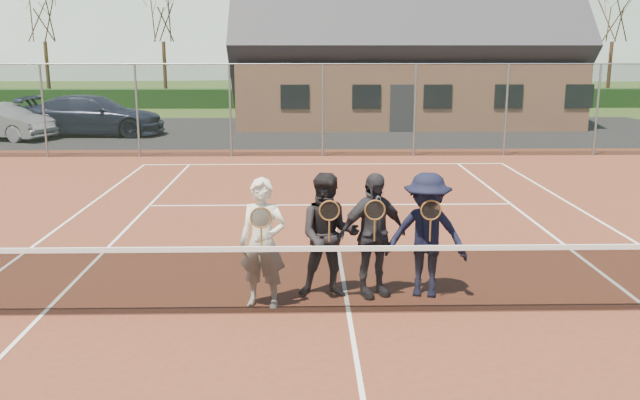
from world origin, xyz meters
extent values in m
plane|color=#324B1A|center=(0.00, 20.00, 0.00)|extent=(220.00, 220.00, 0.00)
cube|color=#562819|center=(0.00, 0.00, 0.01)|extent=(30.00, 30.00, 0.02)
cube|color=black|center=(-4.00, 20.00, 0.01)|extent=(40.00, 12.00, 0.01)
cube|color=black|center=(0.00, 32.00, 0.55)|extent=(40.00, 1.20, 1.10)
cone|color=slate|center=(-25.00, 95.00, 9.00)|extent=(110.00, 110.00, 18.00)
imported|color=gray|center=(-12.38, 18.05, 0.69)|extent=(4.45, 2.92, 1.39)
imported|color=#1B2036|center=(-9.17, 19.23, 0.81)|extent=(5.69, 2.51, 1.63)
cube|color=white|center=(0.00, 11.88, 0.03)|extent=(10.97, 0.06, 0.01)
cube|color=white|center=(-4.12, 0.00, 0.03)|extent=(0.06, 23.77, 0.01)
cube|color=white|center=(0.00, 6.40, 0.03)|extent=(8.23, 0.06, 0.01)
cube|color=white|center=(0.00, 0.00, 0.03)|extent=(0.06, 12.80, 0.01)
cube|color=black|center=(0.00, 0.00, 0.48)|extent=(11.60, 0.02, 0.88)
cube|color=white|center=(0.00, 0.00, 0.93)|extent=(11.60, 0.03, 0.07)
cylinder|color=slate|center=(-9.00, 13.50, 1.50)|extent=(0.07, 0.07, 3.00)
cylinder|color=slate|center=(-6.00, 13.50, 1.50)|extent=(0.07, 0.07, 3.00)
cylinder|color=slate|center=(-3.00, 13.50, 1.50)|extent=(0.07, 0.07, 3.00)
cylinder|color=slate|center=(0.00, 13.50, 1.50)|extent=(0.07, 0.07, 3.00)
cylinder|color=slate|center=(3.00, 13.50, 1.50)|extent=(0.07, 0.07, 3.00)
cylinder|color=slate|center=(6.00, 13.50, 1.50)|extent=(0.07, 0.07, 3.00)
cylinder|color=slate|center=(9.00, 13.50, 1.50)|extent=(0.07, 0.07, 3.00)
cube|color=black|center=(0.00, 13.50, 1.50)|extent=(30.00, 0.03, 3.00)
cylinder|color=slate|center=(0.00, 13.50, 3.00)|extent=(30.00, 0.04, 0.04)
cube|color=#9E6B4C|center=(4.00, 24.00, 1.40)|extent=(15.00, 8.00, 2.80)
pyramid|color=#2D2D33|center=(4.00, 24.00, 5.65)|extent=(15.60, 8.20, 4.10)
cube|color=#2D2D33|center=(3.50, 19.98, 1.00)|extent=(1.00, 0.06, 2.00)
cube|color=black|center=(-1.00, 19.98, 1.50)|extent=(1.20, 0.06, 1.00)
cube|color=black|center=(2.00, 19.98, 1.50)|extent=(1.20, 0.06, 1.00)
cube|color=black|center=(5.00, 19.98, 1.50)|extent=(1.20, 0.06, 1.00)
cube|color=black|center=(8.00, 19.98, 1.50)|extent=(1.20, 0.06, 1.00)
cube|color=black|center=(11.00, 19.98, 1.50)|extent=(1.20, 0.06, 1.00)
cylinder|color=#3A2715|center=(-16.00, 33.00, 1.93)|extent=(0.22, 0.22, 3.85)
cylinder|color=#3C2615|center=(-9.00, 33.00, 1.93)|extent=(0.22, 0.22, 3.85)
cylinder|color=#3C2816|center=(2.00, 33.00, 1.93)|extent=(0.22, 0.22, 3.85)
cylinder|color=#372014|center=(12.00, 33.00, 1.93)|extent=(0.22, 0.22, 3.85)
cylinder|color=#372014|center=(18.00, 33.00, 1.93)|extent=(0.22, 0.22, 3.85)
imported|color=silver|center=(-1.16, 0.30, 0.92)|extent=(0.74, 0.58, 1.80)
torus|color=brown|center=(-1.16, 0.03, 1.35)|extent=(0.29, 0.02, 0.29)
cylinder|color=black|center=(-1.16, 0.03, 1.35)|extent=(0.25, 0.00, 0.25)
cylinder|color=brown|center=(-1.16, 0.03, 1.07)|extent=(0.03, 0.03, 0.32)
imported|color=black|center=(-0.25, 0.67, 0.92)|extent=(0.89, 0.70, 1.80)
torus|color=brown|center=(-0.25, 0.40, 1.35)|extent=(0.29, 0.02, 0.29)
cylinder|color=black|center=(-0.25, 0.40, 1.35)|extent=(0.25, 0.00, 0.25)
cylinder|color=brown|center=(-0.25, 0.40, 1.07)|extent=(0.03, 0.03, 0.32)
imported|color=#28272D|center=(0.37, 0.69, 0.92)|extent=(1.14, 0.81, 1.80)
torus|color=brown|center=(0.37, 0.42, 1.35)|extent=(0.29, 0.02, 0.29)
cylinder|color=black|center=(0.37, 0.42, 1.35)|extent=(0.25, 0.00, 0.25)
cylinder|color=brown|center=(0.37, 0.42, 1.07)|extent=(0.03, 0.03, 0.32)
imported|color=black|center=(1.14, 0.66, 0.92)|extent=(1.29, 0.93, 1.80)
torus|color=brown|center=(1.14, 0.39, 1.35)|extent=(0.29, 0.02, 0.29)
cylinder|color=black|center=(1.14, 0.39, 1.35)|extent=(0.25, 0.00, 0.25)
cylinder|color=brown|center=(1.14, 0.39, 1.07)|extent=(0.03, 0.03, 0.32)
camera|label=1|loc=(-0.58, -8.56, 3.53)|focal=38.00mm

